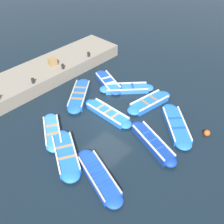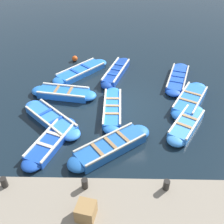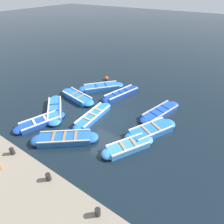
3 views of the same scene
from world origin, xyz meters
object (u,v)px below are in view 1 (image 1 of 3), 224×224
at_px(boat_outer_right, 153,142).
at_px(bollard_mid_south, 63,66).
at_px(boat_mid_row, 99,176).
at_px(boat_stern_in, 127,89).
at_px(bollard_mid_north, 33,81).
at_px(boat_bow_out, 66,154).
at_px(boat_outer_left, 52,132).
at_px(boat_near_quay, 108,113).
at_px(boat_drifting, 79,95).
at_px(boat_inner_gap, 176,125).
at_px(buoy_orange_near, 207,133).
at_px(bollard_south, 89,54).
at_px(boat_alongside, 149,103).
at_px(wooden_crate, 53,62).
at_px(boat_centre, 108,82).

height_order(boat_outer_right, bollard_mid_south, bollard_mid_south).
xyz_separation_m(boat_mid_row, boat_outer_right, (0.59, 3.49, 0.04)).
xyz_separation_m(boat_stern_in, bollard_mid_north, (-4.22, -4.51, 0.92)).
distance_m(boat_bow_out, boat_outer_right, 4.62).
bearing_deg(boat_outer_left, boat_near_quay, 70.90).
bearing_deg(boat_drifting, boat_inner_gap, 17.00).
height_order(boat_outer_left, boat_drifting, boat_drifting).
distance_m(bollard_mid_north, buoy_orange_near, 11.20).
distance_m(boat_drifting, bollard_mid_south, 2.72).
bearing_deg(boat_stern_in, bollard_south, 173.89).
distance_m(boat_stern_in, boat_drifting, 3.27).
relative_size(boat_alongside, boat_drifting, 0.99).
xyz_separation_m(boat_outer_right, bollard_mid_north, (-8.55, -1.57, 0.88)).
bearing_deg(wooden_crate, boat_bow_out, -33.49).
distance_m(boat_near_quay, boat_alongside, 2.84).
relative_size(boat_bow_out, boat_centre, 1.07).
height_order(boat_stern_in, boat_near_quay, boat_stern_in).
distance_m(boat_near_quay, bollard_mid_south, 5.21).
bearing_deg(bollard_south, boat_centre, -15.28).
bearing_deg(boat_alongside, boat_outer_left, -112.21).
height_order(boat_near_quay, boat_drifting, boat_drifting).
bearing_deg(bollard_mid_north, boat_alongside, 34.13).
distance_m(boat_mid_row, boat_inner_gap, 5.62).
relative_size(boat_near_quay, boat_alongside, 1.03).
distance_m(boat_near_quay, bollard_mid_north, 5.43).
xyz_separation_m(boat_drifting, wooden_crate, (-3.43, 0.59, 0.96)).
xyz_separation_m(boat_mid_row, buoy_orange_near, (2.37, 6.15, 0.02)).
relative_size(bollard_mid_south, buoy_orange_near, 0.98).
height_order(boat_stern_in, boat_outer_left, boat_outer_left).
height_order(boat_stern_in, boat_inner_gap, boat_stern_in).
distance_m(boat_alongside, bollard_south, 6.42).
distance_m(boat_inner_gap, bollard_south, 8.85).
height_order(boat_outer_left, boat_centre, boat_outer_left).
relative_size(boat_outer_left, boat_drifting, 0.86).
height_order(boat_stern_in, bollard_south, bollard_south).
relative_size(boat_outer_left, bollard_mid_south, 8.83).
xyz_separation_m(boat_stern_in, wooden_crate, (-5.19, -2.16, 1.00)).
relative_size(boat_stern_in, bollard_south, 9.34).
bearing_deg(boat_outer_right, buoy_orange_near, 56.20).
relative_size(boat_inner_gap, bollard_mid_south, 9.95).
height_order(boat_outer_left, bollard_mid_south, bollard_mid_south).
relative_size(boat_stern_in, boat_outer_right, 0.88).
height_order(boat_centre, wooden_crate, wooden_crate).
relative_size(boat_inner_gap, boat_outer_right, 0.94).
distance_m(bollard_mid_south, bollard_south, 2.48).
bearing_deg(boat_stern_in, buoy_orange_near, -2.58).
relative_size(boat_bow_out, bollard_south, 10.35).
bearing_deg(boat_alongside, boat_centre, -178.99).
relative_size(boat_bow_out, boat_outer_right, 0.98).
bearing_deg(boat_alongside, boat_outer_right, -50.51).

